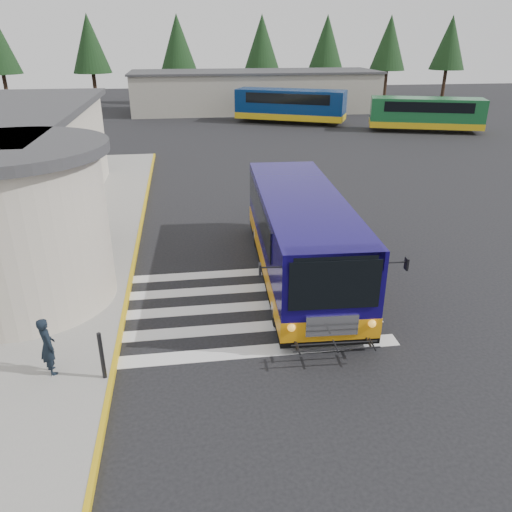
{
  "coord_description": "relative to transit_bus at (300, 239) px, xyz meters",
  "views": [
    {
      "loc": [
        -2.0,
        -14.16,
        7.7
      ],
      "look_at": [
        -0.02,
        -0.5,
        1.57
      ],
      "focal_mm": 35.0,
      "sensor_mm": 36.0,
      "label": 1
    }
  ],
  "objects": [
    {
      "name": "far_bus_a",
      "position": [
        6.44,
        32.36,
        0.32
      ],
      "size": [
        10.41,
        7.0,
        2.63
      ],
      "rotation": [
        0.0,
        0.0,
        1.12
      ],
      "color": "navy",
      "rests_on": "ground"
    },
    {
      "name": "crosswalk",
      "position": [
        -2.23,
        -1.9,
        -1.38
      ],
      "size": [
        8.0,
        5.35,
        0.01
      ],
      "color": "silver",
      "rests_on": "ground"
    },
    {
      "name": "tree_line",
      "position": [
        4.56,
        48.9,
        5.39
      ],
      "size": [
        58.4,
        4.4,
        10.0
      ],
      "color": "black",
      "rests_on": "ground"
    },
    {
      "name": "curb_strip",
      "position": [
        -5.78,
        2.9,
        -1.3
      ],
      "size": [
        0.12,
        34.0,
        0.16
      ],
      "primitive_type": "cube",
      "color": "gold",
      "rests_on": "ground"
    },
    {
      "name": "transit_bus",
      "position": [
        0.0,
        0.0,
        0.0
      ],
      "size": [
        3.74,
        10.37,
        2.89
      ],
      "rotation": [
        0.0,
        0.0,
        -0.05
      ],
      "color": "#0F0752",
      "rests_on": "ground"
    },
    {
      "name": "pedestrian_a",
      "position": [
        -7.23,
        -4.64,
        -0.48
      ],
      "size": [
        0.59,
        0.65,
        1.5
      ],
      "primitive_type": "imported",
      "rotation": [
        0.0,
        0.0,
        2.11
      ],
      "color": "black",
      "rests_on": "sidewalk"
    },
    {
      "name": "ground",
      "position": [
        -1.73,
        -1.1,
        -1.38
      ],
      "size": [
        140.0,
        140.0,
        0.0
      ],
      "primitive_type": "plane",
      "color": "black",
      "rests_on": "ground"
    },
    {
      "name": "bollard",
      "position": [
        -5.93,
        -5.04,
        -0.61
      ],
      "size": [
        0.1,
        0.1,
        1.24
      ],
      "primitive_type": "cylinder",
      "color": "black",
      "rests_on": "sidewalk"
    },
    {
      "name": "depot_building",
      "position": [
        4.27,
        40.9,
        0.72
      ],
      "size": [
        26.4,
        8.4,
        4.2
      ],
      "color": "gray",
      "rests_on": "ground"
    },
    {
      "name": "far_bus_b",
      "position": [
        17.05,
        26.29,
        0.19
      ],
      "size": [
        9.72,
        5.43,
        2.42
      ],
      "rotation": [
        0.0,
        0.0,
        1.25
      ],
      "color": "#17562B",
      "rests_on": "ground"
    },
    {
      "name": "sidewalk",
      "position": [
        -10.73,
        2.9,
        -1.31
      ],
      "size": [
        10.0,
        34.0,
        0.15
      ],
      "primitive_type": "cube",
      "color": "gray",
      "rests_on": "ground"
    }
  ]
}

